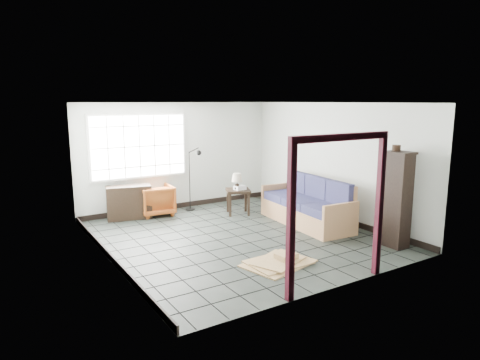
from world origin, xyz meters
TOP-DOWN VIEW (x-y plane):
  - ground at (0.00, 0.00)m, footprint 5.50×5.50m
  - room_shell at (0.00, 0.03)m, footprint 5.02×5.52m
  - window_panel at (-1.00, 2.70)m, footprint 2.32×0.08m
  - doorway_trim at (0.00, -2.70)m, footprint 1.80×0.08m
  - futon_sofa at (1.78, -0.05)m, footprint 1.03×2.36m
  - armchair at (-0.76, 2.40)m, footprint 0.81×0.77m
  - side_table at (0.92, 1.44)m, footprint 0.71×0.71m
  - table_lamp at (0.86, 1.41)m, footprint 0.30×0.30m
  - projector at (0.93, 1.39)m, footprint 0.26×0.21m
  - floor_lamp at (0.21, 2.33)m, footprint 0.41×0.37m
  - console_shelf at (-1.39, 2.40)m, footprint 1.03×0.59m
  - tall_shelf at (2.15, -2.02)m, footprint 0.37×0.48m
  - pot at (2.13, -1.95)m, footprint 0.18×0.18m
  - open_box at (2.15, 0.01)m, footprint 0.99×0.65m
  - cardboard_pile at (-0.18, -1.60)m, footprint 1.27×1.03m

SIDE VIEW (x-z plane):
  - ground at x=0.00m, z-range 0.00..0.00m
  - cardboard_pile at x=-0.18m, z-range -0.04..0.12m
  - open_box at x=2.15m, z-range -0.07..0.44m
  - futon_sofa at x=1.78m, z-range -0.14..0.88m
  - console_shelf at x=-1.39m, z-range 0.00..0.76m
  - armchair at x=-0.76m, z-range 0.00..0.77m
  - side_table at x=0.92m, z-range 0.19..0.79m
  - projector at x=0.93m, z-range 0.59..0.68m
  - floor_lamp at x=0.21m, z-range 0.05..1.59m
  - table_lamp at x=0.86m, z-range 0.67..1.06m
  - tall_shelf at x=2.15m, z-range 0.02..1.77m
  - doorway_trim at x=0.00m, z-range 0.28..2.48m
  - window_panel at x=-1.00m, z-range 0.84..2.36m
  - room_shell at x=0.00m, z-range 0.37..2.98m
  - pot at x=2.13m, z-range 1.75..1.86m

